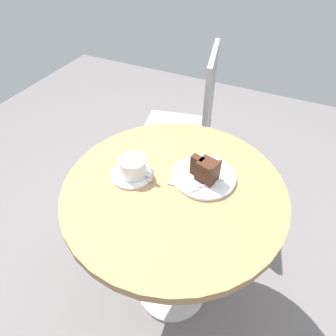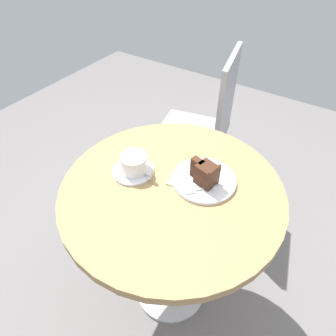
{
  "view_description": "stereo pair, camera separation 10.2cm",
  "coord_description": "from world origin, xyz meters",
  "px_view_note": "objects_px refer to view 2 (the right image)",
  "views": [
    {
      "loc": [
        0.28,
        -0.64,
        1.47
      ],
      "look_at": [
        -0.04,
        0.04,
        0.77
      ],
      "focal_mm": 32.0,
      "sensor_mm": 36.0,
      "label": 1
    },
    {
      "loc": [
        0.37,
        -0.59,
        1.47
      ],
      "look_at": [
        -0.04,
        0.04,
        0.77
      ],
      "focal_mm": 32.0,
      "sensor_mm": 36.0,
      "label": 2
    }
  ],
  "objects_px": {
    "cake_slice": "(205,174)",
    "cafe_chair": "(208,122)",
    "napkin": "(192,179)",
    "teaspoon": "(148,172)",
    "coffee_cup": "(135,163)",
    "cake_plate": "(204,180)",
    "saucer": "(133,171)",
    "fork": "(200,189)"
  },
  "relations": [
    {
      "from": "cake_plate",
      "to": "saucer",
      "type": "bearing_deg",
      "value": -157.68
    },
    {
      "from": "teaspoon",
      "to": "cafe_chair",
      "type": "relative_size",
      "value": 0.09
    },
    {
      "from": "fork",
      "to": "teaspoon",
      "type": "bearing_deg",
      "value": -40.65
    },
    {
      "from": "coffee_cup",
      "to": "saucer",
      "type": "bearing_deg",
      "value": -153.75
    },
    {
      "from": "cake_plate",
      "to": "cafe_chair",
      "type": "bearing_deg",
      "value": 114.86
    },
    {
      "from": "cake_plate",
      "to": "fork",
      "type": "xyz_separation_m",
      "value": [
        0.01,
        -0.05,
        0.01
      ]
    },
    {
      "from": "napkin",
      "to": "teaspoon",
      "type": "bearing_deg",
      "value": -155.11
    },
    {
      "from": "napkin",
      "to": "saucer",
      "type": "bearing_deg",
      "value": -157.01
    },
    {
      "from": "cake_slice",
      "to": "fork",
      "type": "xyz_separation_m",
      "value": [
        0.0,
        -0.04,
        -0.04
      ]
    },
    {
      "from": "cake_slice",
      "to": "cafe_chair",
      "type": "distance_m",
      "value": 0.71
    },
    {
      "from": "teaspoon",
      "to": "cake_slice",
      "type": "relative_size",
      "value": 0.78
    },
    {
      "from": "saucer",
      "to": "fork",
      "type": "relative_size",
      "value": 1.35
    },
    {
      "from": "coffee_cup",
      "to": "teaspoon",
      "type": "relative_size",
      "value": 1.59
    },
    {
      "from": "cake_plate",
      "to": "cake_slice",
      "type": "distance_m",
      "value": 0.05
    },
    {
      "from": "coffee_cup",
      "to": "napkin",
      "type": "height_order",
      "value": "coffee_cup"
    },
    {
      "from": "cake_slice",
      "to": "teaspoon",
      "type": "bearing_deg",
      "value": -160.53
    },
    {
      "from": "coffee_cup",
      "to": "cake_slice",
      "type": "height_order",
      "value": "cake_slice"
    },
    {
      "from": "saucer",
      "to": "cafe_chair",
      "type": "distance_m",
      "value": 0.72
    },
    {
      "from": "cafe_chair",
      "to": "teaspoon",
      "type": "bearing_deg",
      "value": -4.92
    },
    {
      "from": "coffee_cup",
      "to": "teaspoon",
      "type": "distance_m",
      "value": 0.06
    },
    {
      "from": "saucer",
      "to": "napkin",
      "type": "height_order",
      "value": "saucer"
    },
    {
      "from": "cake_plate",
      "to": "napkin",
      "type": "relative_size",
      "value": 1.4
    },
    {
      "from": "saucer",
      "to": "cafe_chair",
      "type": "bearing_deg",
      "value": 93.47
    },
    {
      "from": "saucer",
      "to": "napkin",
      "type": "distance_m",
      "value": 0.21
    },
    {
      "from": "cafe_chair",
      "to": "cake_plate",
      "type": "bearing_deg",
      "value": 12.04
    },
    {
      "from": "teaspoon",
      "to": "cafe_chair",
      "type": "height_order",
      "value": "cafe_chair"
    },
    {
      "from": "teaspoon",
      "to": "cake_slice",
      "type": "distance_m",
      "value": 0.2
    },
    {
      "from": "cake_slice",
      "to": "cafe_chair",
      "type": "xyz_separation_m",
      "value": [
        -0.28,
        0.61,
        -0.24
      ]
    },
    {
      "from": "saucer",
      "to": "cafe_chair",
      "type": "height_order",
      "value": "cafe_chair"
    },
    {
      "from": "saucer",
      "to": "coffee_cup",
      "type": "bearing_deg",
      "value": 26.25
    },
    {
      "from": "teaspoon",
      "to": "napkin",
      "type": "xyz_separation_m",
      "value": [
        0.14,
        0.07,
        -0.01
      ]
    },
    {
      "from": "saucer",
      "to": "cake_plate",
      "type": "xyz_separation_m",
      "value": [
        0.23,
        0.1,
        0.0
      ]
    },
    {
      "from": "teaspoon",
      "to": "cafe_chair",
      "type": "xyz_separation_m",
      "value": [
        -0.09,
        0.67,
        -0.21
      ]
    },
    {
      "from": "coffee_cup",
      "to": "fork",
      "type": "relative_size",
      "value": 1.17
    },
    {
      "from": "cake_plate",
      "to": "cake_slice",
      "type": "bearing_deg",
      "value": -59.58
    },
    {
      "from": "cake_plate",
      "to": "fork",
      "type": "relative_size",
      "value": 2.01
    },
    {
      "from": "teaspoon",
      "to": "fork",
      "type": "relative_size",
      "value": 0.73
    },
    {
      "from": "coffee_cup",
      "to": "cake_slice",
      "type": "distance_m",
      "value": 0.25
    },
    {
      "from": "cake_plate",
      "to": "coffee_cup",
      "type": "bearing_deg",
      "value": -157.82
    },
    {
      "from": "teaspoon",
      "to": "cafe_chair",
      "type": "distance_m",
      "value": 0.71
    },
    {
      "from": "saucer",
      "to": "fork",
      "type": "distance_m",
      "value": 0.25
    },
    {
      "from": "coffee_cup",
      "to": "cake_plate",
      "type": "height_order",
      "value": "coffee_cup"
    }
  ]
}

